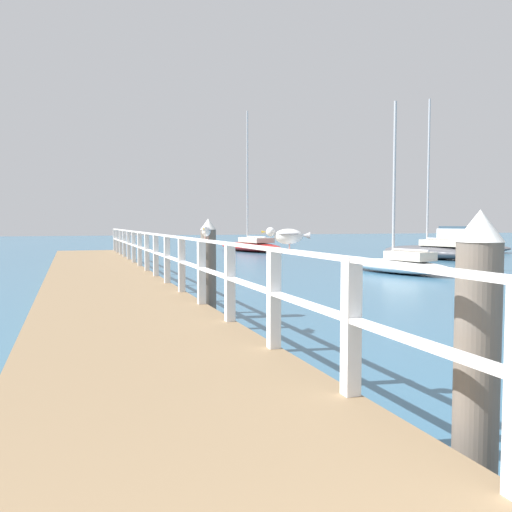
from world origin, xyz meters
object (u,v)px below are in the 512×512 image
Objects in this scene: dock_piling_near at (477,355)px; seagull_background at (206,231)px; boat_3 at (464,243)px; seagull_foreground at (288,236)px; dock_piling_far at (209,268)px; boat_1 at (433,251)px; boat_4 at (251,245)px; boat_2 at (399,264)px.

dock_piling_near is 4.03× the size of seagull_background.
boat_3 is at bearing -115.00° from seagull_background.
seagull_foreground is 0.07× the size of boat_3.
dock_piling_far is 0.28× the size of boat_3.
dock_piling_near reaches higher than seagull_foreground.
boat_1 is at bearing 40.92° from dock_piling_far.
boat_3 is at bearing 40.68° from dock_piling_far.
boat_4 reaches higher than seagull_background.
boat_1 is 11.60m from boat_4.
seagull_foreground is 3.33m from seagull_background.
dock_piling_near is at bearing -145.67° from seagull_foreground.
seagull_background is 0.07× the size of boat_3.
dock_piling_far is at bearing 90.00° from dock_piling_near.
boat_2 reaches higher than boat_3.
boat_1 is at bearing 53.26° from dock_piling_near.
seagull_foreground is at bearing -94.69° from dock_piling_far.
seagull_background is at bearing -120.44° from boat_4.
boat_2 is 17.24m from boat_3.
dock_piling_near is 5.55m from seagull_background.
seagull_background is at bearing -105.31° from dock_piling_far.
boat_4 reaches higher than dock_piling_near.
boat_1 is 8.56m from boat_2.
boat_3 is (6.64, 5.60, 0.12)m from boat_1.
boat_2 reaches higher than dock_piling_near.
boat_2 is at bearing -143.74° from boat_3.
boat_1 is at bearing -146.20° from boat_3.
boat_1 is at bearing 32.54° from boat_2.
seagull_foreground is 0.99× the size of seagull_background.
seagull_background is at bearing -150.79° from boat_2.
boat_2 is (8.92, 11.29, -1.30)m from seagull_foreground.
boat_4 is (-0.21, 15.84, 0.04)m from boat_2.
dock_piling_near is 15.94m from boat_2.
dock_piling_near is at bearing -136.52° from boat_3.
boat_1 is at bearing -16.58° from seagull_foreground.
boat_4 is (8.71, 27.13, -1.27)m from seagull_foreground.
dock_piling_far is 4.03× the size of seagull_background.
dock_piling_far is 27.98m from boat_3.
dock_piling_near reaches higher than seagull_background.
dock_piling_far is at bearing -155.29° from boat_1.
boat_2 is at bearing 37.58° from dock_piling_far.
boat_2 is (-6.04, -6.07, -0.07)m from boat_1.
boat_4 is at bearing 6.38° from seagull_foreground.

